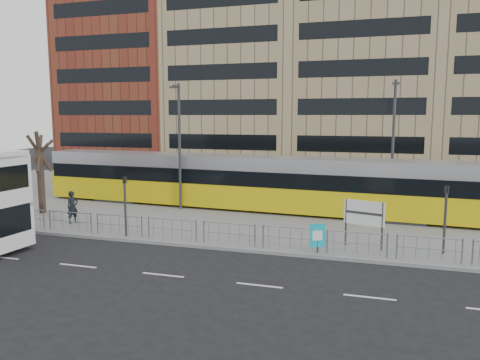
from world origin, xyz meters
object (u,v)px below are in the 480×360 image
(pedestrian, at_px, (73,207))
(traffic_light_west, at_px, (125,199))
(ad_panel, at_px, (318,236))
(tram, at_px, (246,182))
(bare_tree, at_px, (38,129))
(lamp_post_east, at_px, (393,141))
(station_sign, at_px, (364,215))
(traffic_light_east, at_px, (446,211))
(lamp_post_west, at_px, (179,142))

(pedestrian, height_order, traffic_light_west, traffic_light_west)
(ad_panel, bearing_deg, tram, 100.80)
(pedestrian, xyz_separation_m, traffic_light_west, (4.52, -1.75, 1.04))
(traffic_light_west, xyz_separation_m, bare_tree, (-8.25, 3.69, 3.35))
(traffic_light_west, height_order, lamp_post_east, lamp_post_east)
(station_sign, height_order, traffic_light_east, traffic_light_east)
(lamp_post_west, distance_m, bare_tree, 8.84)
(traffic_light_east, bearing_deg, bare_tree, 165.89)
(traffic_light_east, relative_size, bare_tree, 0.42)
(pedestrian, xyz_separation_m, bare_tree, (-3.73, 1.94, 4.39))
(station_sign, xyz_separation_m, pedestrian, (-16.36, 0.32, -0.61))
(station_sign, height_order, lamp_post_west, lamp_post_west)
(traffic_light_east, bearing_deg, tram, 138.54)
(pedestrian, xyz_separation_m, lamp_post_west, (4.27, 5.62, 3.57))
(station_sign, height_order, bare_tree, bare_tree)
(station_sign, height_order, pedestrian, station_sign)
(station_sign, bearing_deg, lamp_post_east, 98.01)
(station_sign, xyz_separation_m, lamp_post_west, (-12.09, 5.94, 2.96))
(ad_panel, xyz_separation_m, traffic_light_west, (-9.89, 0.10, 1.19))
(tram, bearing_deg, pedestrian, -136.74)
(station_sign, bearing_deg, ad_panel, -125.26)
(tram, distance_m, pedestrian, 11.03)
(traffic_light_east, relative_size, lamp_post_east, 0.37)
(ad_panel, bearing_deg, lamp_post_west, 120.63)
(pedestrian, bearing_deg, station_sign, -67.68)
(pedestrian, distance_m, lamp_post_east, 19.97)
(bare_tree, bearing_deg, lamp_post_west, 24.72)
(lamp_post_east, bearing_deg, bare_tree, -162.97)
(station_sign, relative_size, bare_tree, 0.30)
(bare_tree, bearing_deg, traffic_light_west, -24.10)
(lamp_post_west, distance_m, lamp_post_east, 13.73)
(traffic_light_west, relative_size, lamp_post_west, 0.38)
(pedestrian, bearing_deg, ad_panel, -73.90)
(ad_panel, distance_m, bare_tree, 19.08)
(ad_panel, distance_m, traffic_light_west, 9.96)
(station_sign, xyz_separation_m, bare_tree, (-20.09, 2.26, 3.78))
(lamp_post_east, bearing_deg, tram, -170.94)
(tram, height_order, station_sign, tram)
(tram, xyz_separation_m, station_sign, (7.90, -7.35, -0.23))
(traffic_light_west, distance_m, lamp_post_west, 7.80)
(pedestrian, relative_size, bare_tree, 0.25)
(pedestrian, bearing_deg, lamp_post_west, -13.77)
(tram, height_order, bare_tree, bare_tree)
(pedestrian, relative_size, lamp_post_east, 0.22)
(bare_tree, bearing_deg, ad_panel, -11.81)
(pedestrian, bearing_deg, bare_tree, 86.04)
(traffic_light_west, xyz_separation_m, traffic_light_east, (15.36, 1.41, 0.00))
(pedestrian, height_order, traffic_light_east, traffic_light_east)
(ad_panel, relative_size, pedestrian, 0.72)
(lamp_post_west, height_order, lamp_post_east, lamp_post_east)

